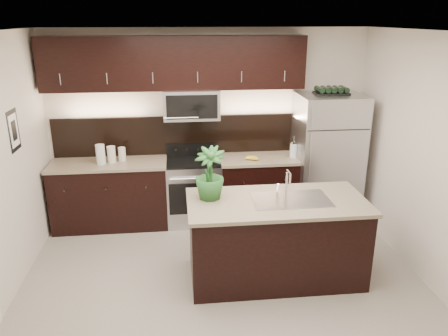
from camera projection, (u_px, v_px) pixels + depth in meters
name	position (u px, v px, depth m)	size (l,w,h in m)	color
ground	(224.00, 286.00, 4.85)	(4.50, 4.50, 0.00)	gray
room_walls	(213.00, 140.00, 4.25)	(4.52, 4.02, 2.71)	beige
counter_run	(179.00, 191.00, 6.24)	(3.51, 0.65, 0.94)	black
upper_fixtures	(177.00, 71.00, 5.83)	(3.49, 0.40, 1.66)	black
island	(276.00, 239.00, 4.90)	(1.96, 0.96, 0.94)	black
sink_faucet	(291.00, 198.00, 4.76)	(0.84, 0.50, 0.28)	silver
refrigerator	(326.00, 158.00, 6.25)	(0.88, 0.80, 1.83)	#B2B2B7
wine_rack	(331.00, 91.00, 5.94)	(0.45, 0.28, 0.11)	black
plant	(210.00, 173.00, 4.71)	(0.32, 0.32, 0.58)	#235723
canisters	(109.00, 154.00, 5.94)	(0.38, 0.22, 0.27)	silver
french_press	(293.00, 150.00, 6.17)	(0.11, 0.11, 0.31)	silver
bananas	(249.00, 157.00, 6.10)	(0.19, 0.14, 0.06)	gold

